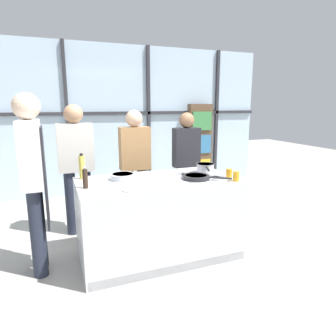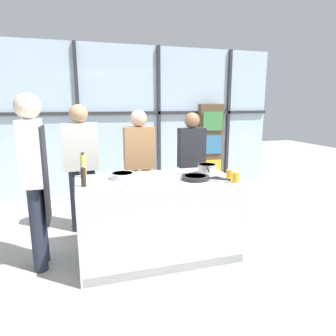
% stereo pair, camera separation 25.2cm
% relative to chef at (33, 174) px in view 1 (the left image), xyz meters
% --- Properties ---
extents(ground_plane, '(18.00, 18.00, 0.00)m').
position_rel_chef_xyz_m(ground_plane, '(1.25, -0.11, -1.04)').
color(ground_plane, '#ADA89E').
extents(back_window_wall, '(6.40, 0.10, 2.80)m').
position_rel_chef_xyz_m(back_window_wall, '(1.25, 2.65, 0.36)').
color(back_window_wall, silver).
rests_on(back_window_wall, ground_plane).
extents(bookshelf, '(0.51, 0.19, 1.71)m').
position_rel_chef_xyz_m(bookshelf, '(3.10, 2.46, -0.18)').
color(bookshelf, brown).
rests_on(bookshelf, ground_plane).
extents(demo_island, '(1.74, 0.92, 0.89)m').
position_rel_chef_xyz_m(demo_island, '(1.25, -0.12, -0.60)').
color(demo_island, silver).
rests_on(demo_island, ground_plane).
extents(chef, '(0.25, 0.44, 1.82)m').
position_rel_chef_xyz_m(chef, '(0.00, 0.00, 0.00)').
color(chef, '#232838').
rests_on(chef, ground_plane).
extents(spectator_far_left, '(0.45, 0.24, 1.71)m').
position_rel_chef_xyz_m(spectator_far_left, '(0.47, 0.84, -0.07)').
color(spectator_far_left, '#232838').
rests_on(spectator_far_left, ground_plane).
extents(spectator_center_left, '(0.42, 0.23, 1.63)m').
position_rel_chef_xyz_m(spectator_center_left, '(1.25, 0.84, -0.11)').
color(spectator_center_left, '#47382D').
rests_on(spectator_center_left, ground_plane).
extents(spectator_center_right, '(0.39, 0.22, 1.59)m').
position_rel_chef_xyz_m(spectator_center_right, '(2.04, 0.84, -0.13)').
color(spectator_center_right, black).
rests_on(spectator_center_right, ground_plane).
extents(frying_pan, '(0.46, 0.41, 0.04)m').
position_rel_chef_xyz_m(frying_pan, '(1.66, -0.24, -0.13)').
color(frying_pan, '#232326').
rests_on(frying_pan, demo_island).
extents(saucepan, '(0.22, 0.38, 0.11)m').
position_rel_chef_xyz_m(saucepan, '(1.91, 0.01, -0.09)').
color(saucepan, silver).
rests_on(saucepan, demo_island).
extents(white_plate, '(0.27, 0.27, 0.01)m').
position_rel_chef_xyz_m(white_plate, '(0.92, -0.42, -0.14)').
color(white_plate, white).
rests_on(white_plate, demo_island).
extents(mixing_bowl, '(0.28, 0.28, 0.06)m').
position_rel_chef_xyz_m(mixing_bowl, '(0.90, 0.05, -0.12)').
color(mixing_bowl, silver).
rests_on(mixing_bowl, demo_island).
extents(oil_bottle, '(0.06, 0.06, 0.29)m').
position_rel_chef_xyz_m(oil_bottle, '(0.48, 0.23, -0.02)').
color(oil_bottle, '#E0CC4C').
rests_on(oil_bottle, demo_island).
extents(pepper_grinder, '(0.05, 0.05, 0.22)m').
position_rel_chef_xyz_m(pepper_grinder, '(0.47, -0.17, -0.05)').
color(pepper_grinder, '#332319').
rests_on(pepper_grinder, demo_island).
extents(juice_glass_near, '(0.07, 0.07, 0.11)m').
position_rel_chef_xyz_m(juice_glass_near, '(2.02, -0.48, -0.10)').
color(juice_glass_near, orange).
rests_on(juice_glass_near, demo_island).
extents(juice_glass_far, '(0.07, 0.07, 0.11)m').
position_rel_chef_xyz_m(juice_glass_far, '(2.02, -0.34, -0.10)').
color(juice_glass_far, orange).
rests_on(juice_glass_far, demo_island).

